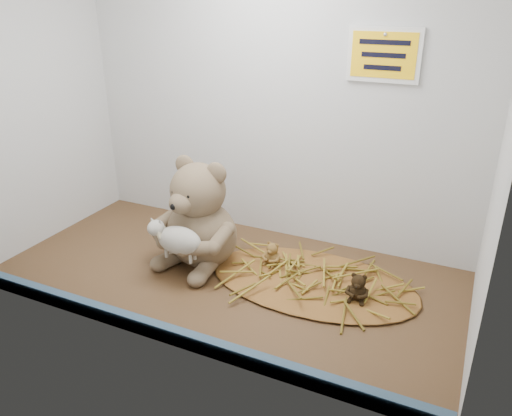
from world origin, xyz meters
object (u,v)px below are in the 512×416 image
at_px(mini_teddy_tan, 273,252).
at_px(mini_teddy_brown, 358,286).
at_px(toy_lamb, 179,240).
at_px(main_teddy, 201,213).

bearing_deg(mini_teddy_tan, mini_teddy_brown, -7.66).
height_order(toy_lamb, mini_teddy_tan, toy_lamb).
relative_size(main_teddy, mini_teddy_brown, 4.28).
height_order(main_teddy, mini_teddy_tan, main_teddy).
bearing_deg(mini_teddy_brown, toy_lamb, -170.37).
bearing_deg(mini_teddy_tan, toy_lamb, -130.92).
bearing_deg(main_teddy, mini_teddy_tan, 26.77).
height_order(toy_lamb, mini_teddy_brown, toy_lamb).
distance_m(toy_lamb, mini_teddy_brown, 0.46).
distance_m(toy_lamb, mini_teddy_tan, 0.26).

